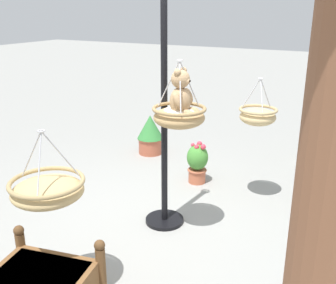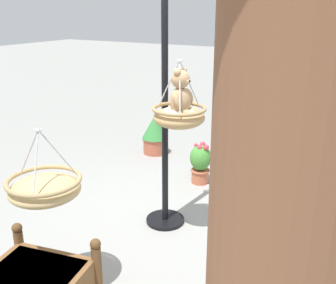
% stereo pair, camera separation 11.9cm
% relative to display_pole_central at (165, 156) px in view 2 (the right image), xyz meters
% --- Properties ---
extents(ground_plane, '(40.00, 40.00, 0.00)m').
position_rel_display_pole_central_xyz_m(ground_plane, '(0.22, 0.08, -0.82)').
color(ground_plane, gray).
extents(display_pole_central, '(0.44, 0.44, 2.59)m').
position_rel_display_pole_central_xyz_m(display_pole_central, '(0.00, 0.00, 0.00)').
color(display_pole_central, black).
rests_on(display_pole_central, ground).
extents(hanging_basket_with_teddy, '(0.54, 0.54, 0.67)m').
position_rel_display_pole_central_xyz_m(hanging_basket_with_teddy, '(0.15, 0.25, 0.52)').
color(hanging_basket_with_teddy, tan).
extents(teddy_bear, '(0.32, 0.28, 0.47)m').
position_rel_display_pole_central_xyz_m(teddy_bear, '(0.15, 0.27, 0.73)').
color(teddy_bear, tan).
extents(hanging_basket_left_high, '(0.46, 0.46, 0.57)m').
position_rel_display_pole_central_xyz_m(hanging_basket_left_high, '(-1.02, 0.73, 0.30)').
color(hanging_basket_left_high, tan).
extents(hanging_basket_right_low, '(0.59, 0.59, 0.59)m').
position_rel_display_pole_central_xyz_m(hanging_basket_right_low, '(1.52, -0.22, 0.19)').
color(hanging_basket_right_low, tan).
extents(potted_plant_fern_front, '(0.43, 0.43, 0.99)m').
position_rel_display_pole_central_xyz_m(potted_plant_fern_front, '(-2.74, 1.19, -0.34)').
color(potted_plant_fern_front, beige).
rests_on(potted_plant_fern_front, ground).
extents(potted_plant_tall_leafy, '(0.44, 0.44, 0.67)m').
position_rel_display_pole_central_xyz_m(potted_plant_tall_leafy, '(-1.89, -1.29, -0.48)').
color(potted_plant_tall_leafy, '#AD563D').
rests_on(potted_plant_tall_leafy, ground).
extents(potted_plant_bushy_green, '(0.30, 0.30, 0.59)m').
position_rel_display_pole_central_xyz_m(potted_plant_bushy_green, '(-1.18, -0.11, -0.52)').
color(potted_plant_bushy_green, '#BC6042').
rests_on(potted_plant_bushy_green, ground).
extents(potted_plant_small_succulent, '(0.31, 0.31, 0.83)m').
position_rel_display_pole_central_xyz_m(potted_plant_small_succulent, '(-0.75, 1.65, -0.37)').
color(potted_plant_small_succulent, beige).
rests_on(potted_plant_small_succulent, ground).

